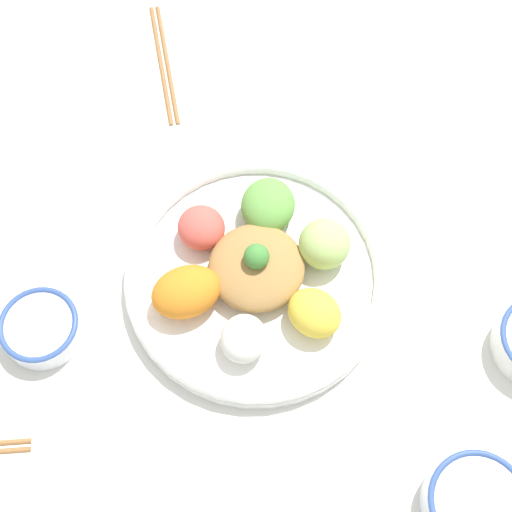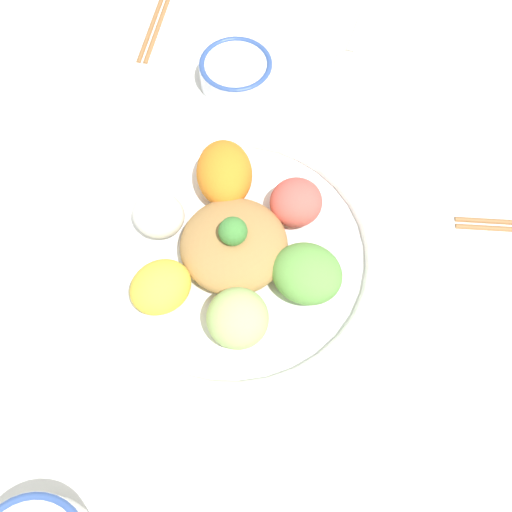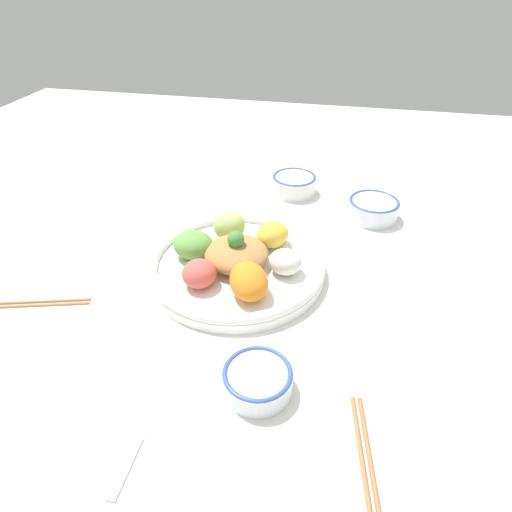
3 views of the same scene
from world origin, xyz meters
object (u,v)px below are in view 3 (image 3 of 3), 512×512
sauce_bowl_red (258,379)px  serving_spoon_main (137,441)px  sauce_bowl_dark (294,183)px  chopsticks_pair_near (24,303)px  chopsticks_pair_far (368,472)px  rice_bowl_blue (373,208)px  salad_platter (238,261)px

sauce_bowl_red → serving_spoon_main: size_ratio=0.85×
sauce_bowl_dark → chopsticks_pair_near: 0.68m
chopsticks_pair_near → chopsticks_pair_far: bearing=147.3°
chopsticks_pair_near → serving_spoon_main: (-0.31, 0.21, -0.00)m
sauce_bowl_red → chopsticks_pair_far: (-0.16, 0.09, -0.02)m
chopsticks_pair_near → serving_spoon_main: size_ratio=1.93×
sauce_bowl_red → rice_bowl_blue: rice_bowl_blue is taller
chopsticks_pair_far → salad_platter: bearing=-153.7°
salad_platter → chopsticks_pair_near: bearing=26.1°
sauce_bowl_dark → serving_spoon_main: size_ratio=0.95×
chopsticks_pair_near → serving_spoon_main: 0.38m
rice_bowl_blue → chopsticks_pair_far: rice_bowl_blue is taller
rice_bowl_blue → chopsticks_pair_far: bearing=89.1°
salad_platter → rice_bowl_blue: salad_platter is taller
salad_platter → sauce_bowl_red: salad_platter is taller
salad_platter → chopsticks_pair_far: (-0.25, 0.36, -0.02)m
salad_platter → chopsticks_pair_far: 0.44m
sauce_bowl_dark → serving_spoon_main: sauce_bowl_dark is taller
chopsticks_pair_far → serving_spoon_main: chopsticks_pair_far is taller
rice_bowl_blue → salad_platter: bearing=46.1°
serving_spoon_main → chopsticks_pair_far: bearing=94.0°
sauce_bowl_dark → serving_spoon_main: 0.75m
sauce_bowl_red → sauce_bowl_dark: (0.03, -0.63, 0.00)m
sauce_bowl_dark → chopsticks_pair_far: 0.75m
chopsticks_pair_near → chopsticks_pair_far: (-0.61, 0.18, -0.00)m
sauce_bowl_dark → chopsticks_pair_near: size_ratio=0.49×
salad_platter → rice_bowl_blue: bearing=-133.9°
sauce_bowl_red → chopsticks_pair_near: sauce_bowl_red is taller
salad_platter → sauce_bowl_dark: size_ratio=3.07×
chopsticks_pair_near → sauce_bowl_red: bearing=152.7°
sauce_bowl_dark → chopsticks_pair_far: bearing=104.8°
chopsticks_pair_near → chopsticks_pair_far: same height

